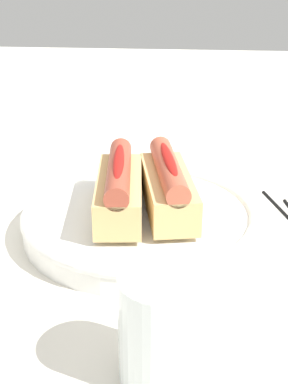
{
  "coord_description": "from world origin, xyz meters",
  "views": [
    {
      "loc": [
        -0.56,
        -0.05,
        0.31
      ],
      "look_at": [
        0.01,
        -0.0,
        0.05
      ],
      "focal_mm": 51.91,
      "sensor_mm": 36.0,
      "label": 1
    }
  ],
  "objects_px": {
    "hotdog_front": "(168,185)",
    "hotdog_back": "(120,186)",
    "serving_bowl": "(144,219)",
    "water_glass": "(163,334)"
  },
  "relations": [
    {
      "from": "hotdog_front",
      "to": "hotdog_back",
      "type": "height_order",
      "value": "same"
    },
    {
      "from": "serving_bowl",
      "to": "hotdog_back",
      "type": "height_order",
      "value": "hotdog_back"
    },
    {
      "from": "hotdog_back",
      "to": "water_glass",
      "type": "xyz_separation_m",
      "value": [
        -0.23,
        -0.06,
        -0.02
      ]
    },
    {
      "from": "serving_bowl",
      "to": "water_glass",
      "type": "bearing_deg",
      "value": -171.7
    },
    {
      "from": "hotdog_back",
      "to": "water_glass",
      "type": "bearing_deg",
      "value": -165.04
    },
    {
      "from": "serving_bowl",
      "to": "hotdog_front",
      "type": "height_order",
      "value": "hotdog_front"
    },
    {
      "from": "hotdog_back",
      "to": "water_glass",
      "type": "distance_m",
      "value": 0.24
    },
    {
      "from": "serving_bowl",
      "to": "water_glass",
      "type": "relative_size",
      "value": 3.04
    },
    {
      "from": "serving_bowl",
      "to": "hotdog_front",
      "type": "distance_m",
      "value": 0.05
    },
    {
      "from": "serving_bowl",
      "to": "hotdog_back",
      "type": "bearing_deg",
      "value": 96.89
    }
  ]
}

